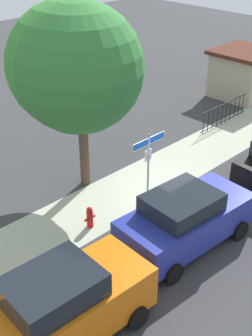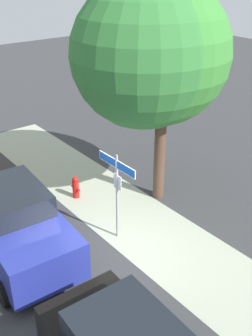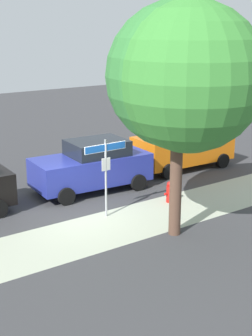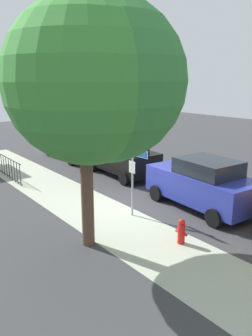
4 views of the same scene
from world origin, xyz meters
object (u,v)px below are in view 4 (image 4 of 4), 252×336
at_px(street_sign, 132,165).
at_px(car_black, 122,156).
at_px(car_blue, 203,183).
at_px(car_white, 74,146).
at_px(shade_tree, 95,83).
at_px(fire_hydrant, 181,231).

bearing_deg(street_sign, car_black, -33.21).
distance_m(car_blue, car_white, 10.22).
height_order(shade_tree, car_blue, shade_tree).
xyz_separation_m(car_blue, car_black, (5.44, -0.32, 0.01)).
bearing_deg(fire_hydrant, street_sign, -4.42).
height_order(street_sign, car_blue, street_sign).
height_order(car_blue, car_white, car_blue).
distance_m(street_sign, fire_hydrant, 2.98).
bearing_deg(car_white, shade_tree, 155.20).
relative_size(car_black, car_white, 1.00).
bearing_deg(car_blue, fire_hydrant, 122.87).
bearing_deg(fire_hydrant, car_black, -23.81).
bearing_deg(car_blue, car_black, 0.75).
xyz_separation_m(street_sign, shade_tree, (-1.29, 2.29, 2.80)).
xyz_separation_m(car_white, fire_hydrant, (-11.73, 2.99, -0.41)).
height_order(car_blue, fire_hydrant, car_blue).
height_order(car_blue, car_black, car_black).
height_order(street_sign, car_white, street_sign).
bearing_deg(car_black, car_blue, 179.05).
bearing_deg(shade_tree, car_white, -25.92).
bearing_deg(shade_tree, car_black, -42.29).
bearing_deg(street_sign, car_white, -16.93).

